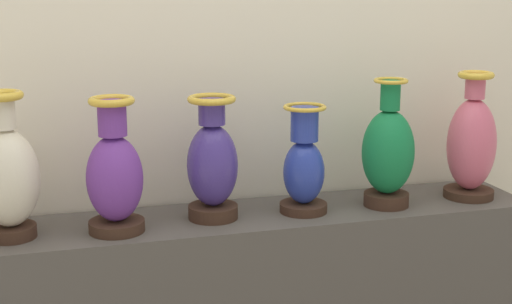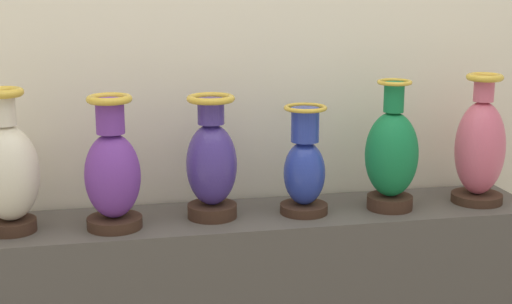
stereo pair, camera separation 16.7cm
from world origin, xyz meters
TOP-DOWN VIEW (x-y plane):
  - back_wall at (0.00, 0.22)m, footprint 3.60×0.14m
  - vase_ivory at (-0.69, -0.02)m, footprint 0.17×0.17m
  - vase_violet at (-0.42, -0.05)m, footprint 0.15×0.15m
  - vase_indigo at (-0.13, -0.01)m, footprint 0.15×0.15m
  - vase_cobalt at (0.14, -0.02)m, footprint 0.14×0.14m
  - vase_emerald at (0.41, -0.03)m, footprint 0.16×0.16m
  - vase_rose at (0.70, -0.02)m, footprint 0.16×0.16m

SIDE VIEW (x-z plane):
  - vase_cobalt at x=0.14m, z-range 0.86..1.19m
  - vase_violet at x=-0.42m, z-range 0.86..1.23m
  - vase_indigo at x=-0.13m, z-range 0.87..1.23m
  - vase_emerald at x=0.41m, z-range 0.85..1.25m
  - vase_ivory at x=-0.69m, z-range 0.86..1.26m
  - vase_rose at x=0.70m, z-range 0.86..1.26m
  - back_wall at x=0.00m, z-range 0.02..2.80m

